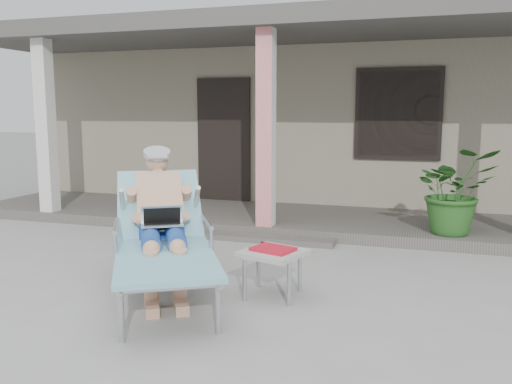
% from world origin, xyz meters
% --- Properties ---
extents(ground, '(60.00, 60.00, 0.00)m').
position_xyz_m(ground, '(0.00, 0.00, 0.00)').
color(ground, '#9E9E99').
rests_on(ground, ground).
extents(house, '(10.40, 5.40, 3.30)m').
position_xyz_m(house, '(0.00, 6.50, 1.67)').
color(house, gray).
rests_on(house, ground).
extents(porch_deck, '(10.00, 2.00, 0.15)m').
position_xyz_m(porch_deck, '(0.00, 3.00, 0.07)').
color(porch_deck, '#605B56').
rests_on(porch_deck, ground).
extents(porch_overhang, '(10.00, 2.30, 2.85)m').
position_xyz_m(porch_overhang, '(0.00, 2.95, 2.79)').
color(porch_overhang, silver).
rests_on(porch_overhang, porch_deck).
extents(porch_step, '(2.00, 0.30, 0.07)m').
position_xyz_m(porch_step, '(0.00, 1.85, 0.04)').
color(porch_step, '#605B56').
rests_on(porch_step, ground).
extents(lounger, '(1.78, 2.24, 1.43)m').
position_xyz_m(lounger, '(-0.27, -0.34, 0.88)').
color(lounger, '#B7B7BC').
rests_on(lounger, ground).
extents(side_table, '(0.65, 0.65, 0.46)m').
position_xyz_m(side_table, '(0.76, -0.15, 0.39)').
color(side_table, '#AEADA9').
rests_on(side_table, ground).
extents(potted_palm, '(1.20, 1.12, 1.10)m').
position_xyz_m(potted_palm, '(2.41, 2.41, 0.70)').
color(potted_palm, '#26591E').
rests_on(potted_palm, porch_deck).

